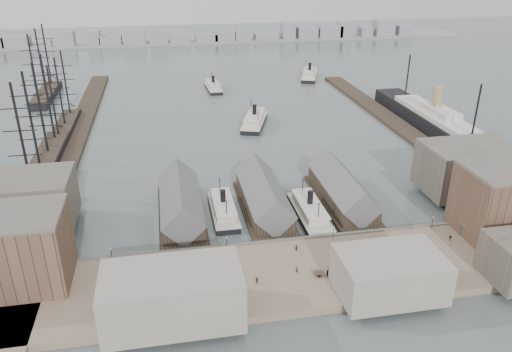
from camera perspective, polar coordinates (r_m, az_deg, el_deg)
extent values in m
plane|color=#4D5959|center=(145.52, 2.20, -6.99)|extent=(900.00, 900.00, 0.00)
cube|color=#816B56|center=(128.82, 4.20, -11.18)|extent=(180.00, 30.00, 2.00)
cube|color=#59544C|center=(140.62, 2.68, -7.68)|extent=(180.00, 1.20, 2.30)
cube|color=#2D231C|center=(236.57, -19.77, 4.52)|extent=(10.00, 220.00, 1.60)
cube|color=#2D231C|center=(247.79, 15.42, 5.97)|extent=(10.00, 180.00, 1.60)
cube|color=#2D231C|center=(156.22, -8.48, -4.64)|extent=(14.00, 42.00, 1.20)
cube|color=#2D231C|center=(155.63, -8.57, -3.46)|extent=(12.00, 36.00, 5.00)
cube|color=#59595B|center=(154.43, -8.63, -2.61)|extent=(12.60, 37.00, 12.60)
cube|color=#2D231C|center=(158.76, 0.94, -3.84)|extent=(14.00, 42.00, 1.20)
cube|color=#2D231C|center=(158.18, 0.87, -2.68)|extent=(12.00, 36.00, 5.00)
cube|color=#59595B|center=(157.00, 0.88, -1.84)|extent=(12.60, 37.00, 12.60)
cube|color=#2D231C|center=(165.40, 9.81, -2.99)|extent=(14.00, 42.00, 1.20)
cube|color=#2D231C|center=(164.84, 9.77, -1.88)|extent=(12.00, 36.00, 5.00)
cube|color=#59595B|center=(163.71, 9.83, -1.06)|extent=(12.60, 37.00, 12.60)
cube|color=#60564C|center=(159.63, -24.68, -2.71)|extent=(26.00, 20.00, 14.00)
cube|color=#60564C|center=(179.31, 22.84, 0.73)|extent=(28.00, 20.00, 15.00)
cube|color=gray|center=(122.44, 15.00, -10.77)|extent=(24.00, 16.00, 10.00)
cube|color=gray|center=(111.87, -9.52, -13.34)|extent=(30.00, 16.00, 12.00)
cylinder|color=black|center=(135.79, -16.17, -8.72)|extent=(0.16, 0.16, 3.60)
sphere|color=silver|center=(134.79, -16.26, -8.04)|extent=(0.44, 0.44, 0.44)
cylinder|color=black|center=(135.44, -3.37, -7.75)|extent=(0.16, 0.16, 3.60)
sphere|color=silver|center=(134.43, -3.39, -7.07)|extent=(0.44, 0.44, 0.44)
cylinder|color=black|center=(141.59, 8.83, -6.47)|extent=(0.16, 0.16, 3.60)
sphere|color=silver|center=(140.63, 8.88, -5.81)|extent=(0.44, 0.44, 0.44)
cylinder|color=black|center=(153.46, 19.52, -5.10)|extent=(0.16, 0.16, 3.60)
sphere|color=silver|center=(152.58, 19.62, -4.48)|extent=(0.44, 0.44, 0.44)
cube|color=gray|center=(467.68, -7.30, 15.13)|extent=(500.00, 40.00, 2.00)
cube|color=gray|center=(470.99, -25.65, 13.58)|extent=(20.65, 14.00, 10.28)
cube|color=gray|center=(466.34, -23.00, 13.75)|extent=(14.71, 14.00, 7.23)
cube|color=gray|center=(462.96, -21.13, 14.36)|extent=(17.63, 14.00, 13.23)
cube|color=gray|center=(459.35, -18.04, 14.74)|extent=(10.74, 14.00, 13.58)
cube|color=gray|center=(458.30, -16.26, 14.61)|extent=(18.06, 14.00, 8.64)
cube|color=gray|center=(456.57, -13.73, 15.15)|extent=(18.55, 14.00, 13.29)
cube|color=gray|center=(456.12, -11.10, 15.31)|extent=(15.33, 14.00, 12.47)
cube|color=gray|center=(456.73, -8.70, 15.26)|extent=(17.56, 14.00, 8.72)
cube|color=gray|center=(458.28, -5.69, 15.37)|extent=(18.76, 14.00, 7.63)
cube|color=gray|center=(459.74, -3.65, 15.64)|extent=(17.61, 14.00, 10.35)
cube|color=gray|center=(462.00, -1.58, 15.72)|extent=(13.38, 14.00, 10.30)
cube|color=gray|center=(466.14, 1.14, 15.58)|extent=(20.73, 14.00, 6.75)
cube|color=gray|center=(469.94, 3.64, 16.16)|extent=(11.51, 14.00, 15.57)
cube|color=gray|center=(474.89, 5.80, 15.91)|extent=(18.17, 14.00, 11.26)
cube|color=gray|center=(481.33, 8.39, 15.93)|extent=(21.81, 14.00, 11.83)
cube|color=gray|center=(485.67, 10.01, 16.12)|extent=(11.12, 14.00, 15.50)
cube|color=gray|center=(493.53, 12.33, 15.76)|extent=(10.90, 14.00, 10.29)
cube|color=gray|center=(500.38, 14.36, 16.00)|extent=(17.95, 14.00, 15.72)
cube|color=gray|center=(509.31, 16.46, 15.62)|extent=(14.21, 14.00, 10.51)
cube|color=black|center=(156.98, -3.74, -4.16)|extent=(7.23, 25.31, 1.63)
cube|color=silver|center=(156.42, -3.75, -3.78)|extent=(7.59, 25.31, 0.45)
cube|color=silver|center=(155.83, -3.76, -3.37)|extent=(5.88, 18.08, 1.99)
cube|color=silver|center=(155.24, -3.78, -2.96)|extent=(6.33, 19.89, 0.36)
cylinder|color=black|center=(154.33, -3.80, -2.30)|extent=(1.63, 1.63, 4.07)
cylinder|color=black|center=(161.67, -4.16, -1.08)|extent=(0.27, 0.27, 5.42)
cylinder|color=black|center=(147.25, -3.40, -3.77)|extent=(0.27, 0.27, 5.42)
cube|color=black|center=(155.94, 6.12, -4.44)|extent=(7.66, 26.80, 1.72)
cube|color=silver|center=(155.35, 6.14, -4.04)|extent=(8.04, 26.80, 0.48)
cube|color=silver|center=(154.71, 6.17, -3.60)|extent=(6.22, 19.14, 2.11)
cube|color=silver|center=(154.09, 6.19, -3.16)|extent=(6.70, 21.05, 0.38)
cylinder|color=black|center=(153.12, 6.22, -2.47)|extent=(1.72, 1.72, 4.31)
cylinder|color=black|center=(160.59, 5.36, -1.16)|extent=(0.29, 0.29, 5.74)
cylinder|color=black|center=(145.96, 7.17, -4.04)|extent=(0.29, 0.29, 5.74)
cube|color=black|center=(236.61, -0.17, 6.04)|extent=(17.74, 30.90, 1.91)
cube|color=silver|center=(236.17, -0.17, 6.36)|extent=(18.15, 31.04, 0.53)
cube|color=silver|center=(235.71, -0.17, 6.70)|extent=(13.46, 22.34, 2.34)
cube|color=silver|center=(235.26, -0.17, 7.05)|extent=(14.66, 24.53, 0.43)
cylinder|color=black|center=(234.57, -0.18, 7.59)|extent=(1.91, 1.91, 4.78)
cylinder|color=black|center=(243.64, -0.59, 8.19)|extent=(0.32, 0.32, 6.38)
cylinder|color=black|center=(225.66, 0.27, 6.85)|extent=(0.32, 0.32, 6.38)
cube|color=black|center=(299.51, -4.89, 9.91)|extent=(8.44, 25.55, 1.62)
cube|color=silver|center=(299.22, -4.89, 10.13)|extent=(8.80, 25.57, 0.45)
cube|color=silver|center=(298.91, -4.90, 10.37)|extent=(6.74, 18.29, 1.98)
cube|color=silver|center=(298.61, -4.91, 10.60)|extent=(7.28, 20.11, 0.36)
cylinder|color=black|center=(298.14, -4.92, 10.97)|extent=(1.62, 1.62, 4.05)
cylinder|color=black|center=(306.03, -5.09, 11.28)|extent=(0.27, 0.27, 5.41)
cylinder|color=black|center=(290.34, -4.75, 10.57)|extent=(0.27, 0.27, 5.41)
cube|color=black|center=(328.47, 6.11, 11.20)|extent=(17.88, 30.65, 1.90)
cube|color=silver|center=(328.16, 6.12, 11.43)|extent=(18.28, 30.79, 0.53)
cube|color=silver|center=(327.83, 6.13, 11.68)|extent=(13.56, 22.17, 2.32)
cube|color=silver|center=(327.51, 6.14, 11.93)|extent=(14.76, 24.34, 0.42)
cylinder|color=black|center=(327.02, 6.16, 12.33)|extent=(1.90, 1.90, 4.75)
cylinder|color=black|center=(335.96, 5.70, 12.64)|extent=(0.32, 0.32, 6.33)
cylinder|color=black|center=(318.19, 6.65, 11.93)|extent=(0.32, 0.32, 6.33)
cube|color=black|center=(204.54, -22.94, 1.25)|extent=(9.45, 65.10, 3.78)
cube|color=#2D231C|center=(203.75, -23.04, 1.82)|extent=(8.92, 58.59, 0.63)
cylinder|color=black|center=(177.37, -25.26, 4.06)|extent=(0.84, 0.84, 35.70)
cylinder|color=black|center=(191.35, -24.28, 5.62)|extent=(0.84, 0.84, 35.70)
cylinder|color=black|center=(205.50, -23.43, 6.97)|extent=(0.84, 0.84, 35.70)
cylinder|color=black|center=(219.80, -22.69, 8.15)|extent=(0.84, 0.84, 35.70)
cube|color=black|center=(244.65, -20.94, 5.19)|extent=(8.15, 47.09, 3.26)
cube|color=#2D231C|center=(244.07, -21.01, 5.61)|extent=(7.70, 42.38, 0.54)
cylinder|color=black|center=(224.51, -22.19, 7.78)|extent=(0.72, 0.72, 30.79)
cylinder|color=black|center=(240.14, -21.53, 8.89)|extent=(0.72, 0.72, 30.79)
cylinder|color=black|center=(255.88, -20.95, 9.87)|extent=(0.72, 0.72, 30.79)
cube|color=black|center=(304.19, -22.83, 8.52)|extent=(9.19, 51.06, 3.68)
cube|color=#2D231C|center=(303.67, -22.90, 8.91)|extent=(8.68, 45.95, 0.61)
cylinder|color=black|center=(283.10, -24.10, 11.13)|extent=(0.82, 0.82, 34.72)
cylinder|color=black|center=(300.19, -23.42, 11.91)|extent=(0.82, 0.82, 34.72)
cylinder|color=black|center=(317.37, -22.81, 12.61)|extent=(0.82, 0.82, 34.72)
cube|color=black|center=(244.07, 19.58, 5.74)|extent=(13.78, 100.73, 6.36)
cube|color=silver|center=(242.84, 19.73, 6.68)|extent=(11.66, 58.32, 2.12)
cube|color=silver|center=(237.75, 20.43, 6.88)|extent=(8.48, 21.21, 3.18)
cylinder|color=tan|center=(240.84, 19.98, 8.36)|extent=(4.67, 4.67, 10.60)
cube|color=black|center=(151.11, 23.78, -6.94)|extent=(3.55, 10.50, 0.87)
cube|color=#303D2C|center=(150.22, 23.90, -6.34)|extent=(3.71, 11.05, 2.82)
cube|color=#59595B|center=(149.48, 24.01, -5.82)|extent=(3.96, 11.51, 0.33)
imported|color=black|center=(128.09, -14.40, -11.23)|extent=(1.79, 1.67, 1.66)
cube|color=#3F2D21|center=(127.79, -15.56, -11.44)|extent=(2.89, 2.10, 0.25)
cylinder|color=black|center=(127.42, -15.48, -11.74)|extent=(1.09, 0.35, 1.10)
cylinder|color=black|center=(128.56, -15.60, -11.39)|extent=(1.09, 0.35, 1.10)
imported|color=black|center=(129.76, -4.99, -9.94)|extent=(2.09, 1.64, 1.61)
cube|color=#3F2D21|center=(128.58, -5.97, -10.29)|extent=(3.00, 2.53, 0.25)
cylinder|color=black|center=(128.29, -5.80, -10.57)|extent=(1.01, 0.58, 1.10)
cylinder|color=black|center=(129.28, -6.14, -10.28)|extent=(1.01, 0.58, 1.10)
imported|color=black|center=(127.49, 8.32, -10.80)|extent=(1.48, 1.72, 1.72)
cube|color=#3F2D21|center=(126.76, 7.19, -10.94)|extent=(2.61, 1.52, 0.25)
cylinder|color=black|center=(126.42, 7.27, -11.25)|extent=(1.10, 0.09, 1.10)
cylinder|color=black|center=(127.50, 7.09, -10.89)|extent=(1.10, 0.09, 1.10)
imported|color=black|center=(133.67, -16.90, -9.88)|extent=(0.78, 0.73, 1.72)
imported|color=black|center=(124.91, -11.51, -11.95)|extent=(0.99, 0.95, 1.61)
imported|color=black|center=(129.49, -8.29, -10.16)|extent=(0.80, 1.23, 1.80)
imported|color=black|center=(123.43, 0.12, -11.82)|extent=(1.12, 0.95, 1.79)
imported|color=black|center=(135.91, 4.64, -8.17)|extent=(0.86, 0.63, 1.61)
imported|color=black|center=(127.37, 4.70, -10.62)|extent=(0.73, 0.80, 1.80)
imported|color=black|center=(140.39, 13.67, -7.68)|extent=(0.81, 0.95, 1.70)
imported|color=black|center=(133.75, 17.85, -9.98)|extent=(1.23, 0.79, 1.80)
imported|color=black|center=(149.79, 21.33, -6.58)|extent=(1.10, 0.72, 1.75)
imported|color=black|center=(148.03, 27.24, -8.18)|extent=(0.66, 0.87, 1.60)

